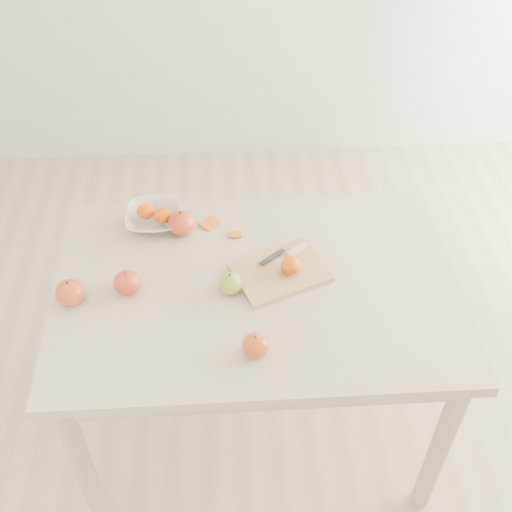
{
  "coord_description": "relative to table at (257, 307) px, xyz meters",
  "views": [
    {
      "loc": [
        -0.08,
        -1.3,
        2.14
      ],
      "look_at": [
        0.0,
        0.05,
        0.82
      ],
      "focal_mm": 45.0,
      "sensor_mm": 36.0,
      "label": 1
    }
  ],
  "objects": [
    {
      "name": "apple_red_e",
      "position": [
        -0.02,
        -0.25,
        0.13
      ],
      "size": [
        0.07,
        0.07,
        0.07
      ],
      "primitive_type": "ellipsoid",
      "color": "maroon",
      "rests_on": "table"
    },
    {
      "name": "apple_red_b",
      "position": [
        -0.38,
        -0.0,
        0.13
      ],
      "size": [
        0.08,
        0.08,
        0.07
      ],
      "primitive_type": "ellipsoid",
      "color": "maroon",
      "rests_on": "table"
    },
    {
      "name": "apple_green",
      "position": [
        -0.08,
        -0.02,
        0.13
      ],
      "size": [
        0.07,
        0.07,
        0.06
      ],
      "primitive_type": "ellipsoid",
      "color": "olive",
      "rests_on": "table"
    },
    {
      "name": "table",
      "position": [
        0.0,
        0.0,
        0.0
      ],
      "size": [
        1.2,
        0.8,
        0.75
      ],
      "color": "beige",
      "rests_on": "ground"
    },
    {
      "name": "paring_knife",
      "position": [
        0.12,
        0.11,
        0.12
      ],
      "size": [
        0.16,
        0.09,
        0.01
      ],
      "color": "white",
      "rests_on": "cutting_board"
    },
    {
      "name": "orange_peel_a",
      "position": [
        -0.14,
        0.28,
        0.1
      ],
      "size": [
        0.07,
        0.07,
        0.01
      ],
      "primitive_type": "cube",
      "rotation": [
        0.21,
        0.0,
        0.85
      ],
      "color": "#D3560E",
      "rests_on": "table"
    },
    {
      "name": "fruit_bowl",
      "position": [
        -0.32,
        0.3,
        0.12
      ],
      "size": [
        0.19,
        0.19,
        0.05
      ],
      "primitive_type": "imported",
      "color": "silver",
      "rests_on": "table"
    },
    {
      "name": "cutting_board",
      "position": [
        0.07,
        0.04,
        0.11
      ],
      "size": [
        0.32,
        0.28,
        0.02
      ],
      "primitive_type": "cube",
      "rotation": [
        0.0,
        0.0,
        0.37
      ],
      "color": "tan",
      "rests_on": "table"
    },
    {
      "name": "bowl_tangerine_near",
      "position": [
        -0.34,
        0.31,
        0.14
      ],
      "size": [
        0.06,
        0.06,
        0.05
      ],
      "primitive_type": "ellipsoid",
      "color": "#E55008",
      "rests_on": "fruit_bowl"
    },
    {
      "name": "apple_red_d",
      "position": [
        -0.54,
        -0.03,
        0.14
      ],
      "size": [
        0.08,
        0.08,
        0.07
      ],
      "primitive_type": "ellipsoid",
      "color": "#A61F1B",
      "rests_on": "table"
    },
    {
      "name": "orange_peel_b",
      "position": [
        -0.06,
        0.22,
        0.1
      ],
      "size": [
        0.05,
        0.04,
        0.01
      ],
      "primitive_type": "cube",
      "rotation": [
        -0.14,
        0.0,
        -0.03
      ],
      "color": "orange",
      "rests_on": "table"
    },
    {
      "name": "apple_red_a",
      "position": [
        -0.23,
        0.24,
        0.14
      ],
      "size": [
        0.09,
        0.09,
        0.08
      ],
      "primitive_type": "ellipsoid",
      "color": "maroon",
      "rests_on": "table"
    },
    {
      "name": "ground",
      "position": [
        0.0,
        0.0,
        -0.65
      ],
      "size": [
        3.5,
        3.5,
        0.0
      ],
      "primitive_type": "plane",
      "color": "#C6B293",
      "rests_on": "ground"
    },
    {
      "name": "board_tangerine",
      "position": [
        0.1,
        0.03,
        0.14
      ],
      "size": [
        0.06,
        0.06,
        0.05
      ],
      "primitive_type": "ellipsoid",
      "color": "#DC6707",
      "rests_on": "cutting_board"
    },
    {
      "name": "bowl_tangerine_far",
      "position": [
        -0.29,
        0.28,
        0.14
      ],
      "size": [
        0.06,
        0.06,
        0.05
      ],
      "primitive_type": "ellipsoid",
      "color": "#CB5507",
      "rests_on": "fruit_bowl"
    }
  ]
}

